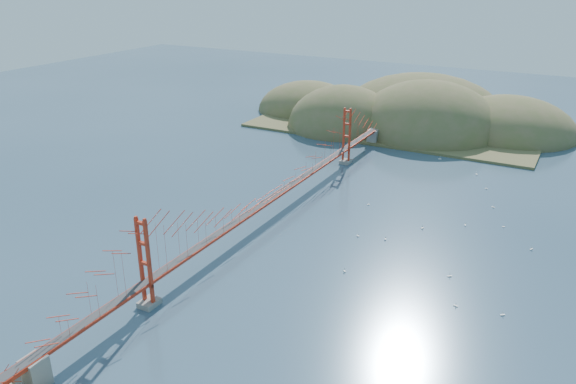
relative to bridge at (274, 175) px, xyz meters
The scene contains 18 objects.
ground 7.01m from the bridge, 90.00° to the right, with size 320.00×320.00×0.00m, color #304960.
bridge is the anchor object (origin of this frame).
far_headlands 68.73m from the bridge, 88.14° to the left, with size 84.00×58.00×25.00m.
sailboat_4 40.07m from the bridge, 10.78° to the left, with size 0.61×0.61×0.66m.
sailboat_6 22.01m from the bridge, 33.07° to the right, with size 0.62×0.62×0.65m.
sailboat_3 18.08m from the bridge, 43.46° to the left, with size 0.56×0.56×0.58m.
sailboat_7 37.98m from the bridge, 33.44° to the left, with size 0.55×0.50×0.62m.
sailboat_13 40.28m from the bridge, 17.41° to the right, with size 0.64×0.64×0.67m.
sailboat_2 35.60m from the bridge, 21.14° to the right, with size 0.57×0.50×0.64m.
sailboat_0 20.33m from the bridge, ahead, with size 0.48×0.55×0.62m.
sailboat_12 45.50m from the bridge, 68.38° to the left, with size 0.65×0.58×0.73m.
sailboat_15 44.40m from the bridge, 54.67° to the left, with size 0.66×0.66×0.69m.
sailboat_8 37.16m from the bridge, 21.46° to the left, with size 0.53×0.53×0.55m.
sailboat_1 31.40m from the bridge, 21.13° to the left, with size 0.47×0.51×0.57m.
sailboat_14 24.86m from the bridge, 16.34° to the left, with size 0.60×0.61×0.68m.
sailboat_16 16.61m from the bridge, ahead, with size 0.56×0.56×0.62m.
sailboat_extra_0 41.12m from the bridge, 45.37° to the left, with size 0.55×0.50×0.62m.
sailboat_extra_1 31.58m from the bridge, 11.14° to the right, with size 0.67×0.67×0.71m.
Camera 1 is at (42.40, -72.64, 38.16)m, focal length 35.00 mm.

